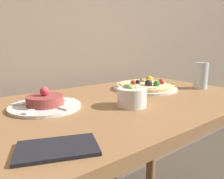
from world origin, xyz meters
TOP-DOWN VIEW (x-y plane):
  - dining_table at (0.00, 0.33)m, footprint 1.11×0.67m
  - pizza_plate at (0.22, 0.42)m, footprint 0.30×0.30m
  - tartare_plate at (-0.28, 0.42)m, footprint 0.24×0.24m
  - small_bowl at (-0.04, 0.25)m, footprint 0.10×0.10m
  - drinking_glass at (0.44, 0.27)m, footprint 0.06×0.06m
  - napkin at (-0.38, 0.11)m, footprint 0.19×0.15m

SIDE VIEW (x-z plane):
  - dining_table at x=0.00m, z-range 0.25..0.97m
  - napkin at x=-0.38m, z-range 0.73..0.74m
  - pizza_plate at x=0.22m, z-range 0.71..0.77m
  - tartare_plate at x=-0.28m, z-range 0.71..0.78m
  - small_bowl at x=-0.04m, z-range 0.73..0.80m
  - drinking_glass at x=0.44m, z-range 0.73..0.85m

